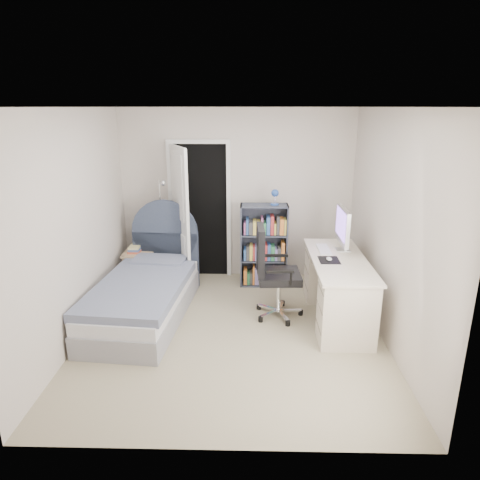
{
  "coord_description": "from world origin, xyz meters",
  "views": [
    {
      "loc": [
        0.2,
        -4.43,
        2.5
      ],
      "look_at": [
        0.08,
        0.26,
        1.04
      ],
      "focal_mm": 32.0,
      "sensor_mm": 36.0,
      "label": 1
    }
  ],
  "objects_px": {
    "desk": "(337,286)",
    "nightstand": "(139,259)",
    "floor_lamp": "(164,242)",
    "bed": "(146,293)",
    "office_chair": "(272,268)",
    "bookcase": "(264,248)"
  },
  "relations": [
    {
      "from": "desk",
      "to": "nightstand",
      "type": "bearing_deg",
      "value": 160.32
    },
    {
      "from": "nightstand",
      "to": "floor_lamp",
      "type": "bearing_deg",
      "value": 21.64
    },
    {
      "from": "bed",
      "to": "office_chair",
      "type": "bearing_deg",
      "value": 0.29
    },
    {
      "from": "bookcase",
      "to": "office_chair",
      "type": "distance_m",
      "value": 1.0
    },
    {
      "from": "floor_lamp",
      "to": "desk",
      "type": "distance_m",
      "value": 2.56
    },
    {
      "from": "bookcase",
      "to": "office_chair",
      "type": "bearing_deg",
      "value": -86.85
    },
    {
      "from": "office_chair",
      "to": "bookcase",
      "type": "bearing_deg",
      "value": 93.15
    },
    {
      "from": "bookcase",
      "to": "desk",
      "type": "xyz_separation_m",
      "value": [
        0.85,
        -1.04,
        -0.13
      ]
    },
    {
      "from": "desk",
      "to": "office_chair",
      "type": "bearing_deg",
      "value": 176.24
    },
    {
      "from": "nightstand",
      "to": "office_chair",
      "type": "xyz_separation_m",
      "value": [
        1.87,
        -0.9,
        0.23
      ]
    },
    {
      "from": "bed",
      "to": "nightstand",
      "type": "bearing_deg",
      "value": 108.91
    },
    {
      "from": "nightstand",
      "to": "office_chair",
      "type": "distance_m",
      "value": 2.09
    },
    {
      "from": "bookcase",
      "to": "office_chair",
      "type": "xyz_separation_m",
      "value": [
        0.05,
        -0.99,
        0.08
      ]
    },
    {
      "from": "nightstand",
      "to": "office_chair",
      "type": "bearing_deg",
      "value": -25.73
    },
    {
      "from": "floor_lamp",
      "to": "desk",
      "type": "xyz_separation_m",
      "value": [
        2.31,
        -1.09,
        -0.2
      ]
    },
    {
      "from": "nightstand",
      "to": "office_chair",
      "type": "relative_size",
      "value": 0.53
    },
    {
      "from": "floor_lamp",
      "to": "desk",
      "type": "relative_size",
      "value": 0.96
    },
    {
      "from": "bed",
      "to": "office_chair",
      "type": "height_order",
      "value": "bed"
    },
    {
      "from": "floor_lamp",
      "to": "office_chair",
      "type": "height_order",
      "value": "floor_lamp"
    },
    {
      "from": "floor_lamp",
      "to": "bookcase",
      "type": "bearing_deg",
      "value": -1.86
    },
    {
      "from": "bed",
      "to": "bookcase",
      "type": "distance_m",
      "value": 1.82
    },
    {
      "from": "bed",
      "to": "floor_lamp",
      "type": "height_order",
      "value": "floor_lamp"
    }
  ]
}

